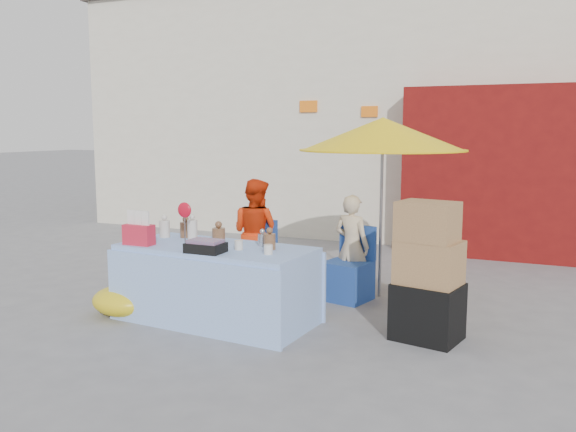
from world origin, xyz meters
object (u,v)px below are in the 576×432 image
at_px(vendor_beige, 352,246).
at_px(box_stack, 428,277).
at_px(market_table, 215,283).
at_px(chair_left, 251,268).
at_px(vendor_orange, 256,233).
at_px(umbrella, 383,135).
at_px(chair_right, 348,278).

xyz_separation_m(vendor_beige, box_stack, (1.10, -1.13, -0.00)).
xyz_separation_m(market_table, chair_left, (-0.25, 1.29, -0.15)).
bearing_deg(market_table, box_stack, 12.70).
bearing_deg(chair_left, vendor_beige, 19.75).
xyz_separation_m(market_table, box_stack, (2.10, 0.30, 0.20)).
bearing_deg(chair_left, vendor_orange, 105.16).
relative_size(vendor_beige, umbrella, 0.58).
relative_size(chair_left, vendor_beige, 0.70).
xyz_separation_m(chair_right, box_stack, (1.09, -0.99, 0.35)).
xyz_separation_m(chair_left, box_stack, (2.34, -0.99, 0.35)).
relative_size(chair_left, chair_right, 1.00).
height_order(vendor_orange, box_stack, vendor_orange).
distance_m(chair_left, chair_right, 1.25).
xyz_separation_m(market_table, vendor_orange, (-0.25, 1.42, 0.27)).
bearing_deg(market_table, vendor_orange, 104.52).
height_order(market_table, umbrella, umbrella).
distance_m(chair_left, box_stack, 2.57).
bearing_deg(vendor_orange, box_stack, 167.97).
bearing_deg(chair_right, market_table, -114.31).
bearing_deg(umbrella, box_stack, -58.00).
bearing_deg(vendor_beige, umbrella, -139.85).
bearing_deg(chair_right, chair_left, -166.42).
bearing_deg(chair_left, market_table, -65.62).
bearing_deg(chair_right, umbrella, 57.43).
xyz_separation_m(vendor_orange, box_stack, (2.35, -1.13, -0.08)).
relative_size(chair_left, box_stack, 0.65).
bearing_deg(chair_left, box_stack, -9.33).
relative_size(vendor_orange, umbrella, 0.65).
xyz_separation_m(chair_left, umbrella, (1.55, 0.28, 1.64)).
height_order(vendor_beige, box_stack, box_stack).
height_order(market_table, vendor_beige, market_table).
distance_m(market_table, chair_right, 1.64).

